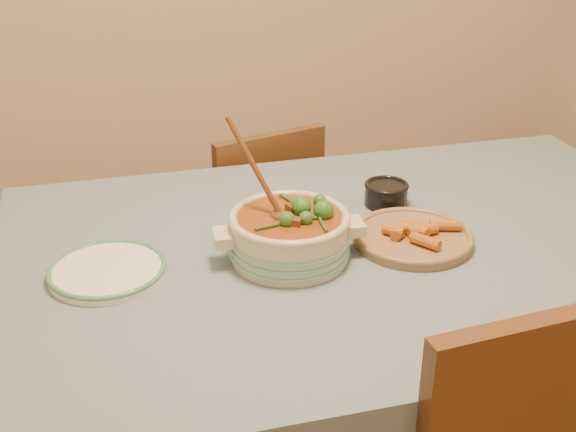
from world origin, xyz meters
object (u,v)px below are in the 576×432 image
object	(u,v)px
stew_casserole	(289,231)
condiment_bowl	(386,193)
fried_plate	(412,235)
chair_far	(257,224)
dining_table	(362,276)
white_plate	(107,270)

from	to	relation	value
stew_casserole	condiment_bowl	xyz separation A→B (m)	(0.31, 0.21, -0.03)
fried_plate	chair_far	xyz separation A→B (m)	(-0.21, 0.76, -0.32)
dining_table	white_plate	xyz separation A→B (m)	(-0.58, 0.00, 0.10)
white_plate	fried_plate	world-z (taller)	fried_plate
stew_casserole	condiment_bowl	world-z (taller)	stew_casserole
stew_casserole	chair_far	world-z (taller)	stew_casserole
condiment_bowl	stew_casserole	bearing A→B (deg)	-146.58
fried_plate	chair_far	world-z (taller)	chair_far
condiment_bowl	fried_plate	size ratio (longest dim) A/B	0.39
dining_table	condiment_bowl	xyz separation A→B (m)	(0.12, 0.18, 0.13)
fried_plate	dining_table	bearing A→B (deg)	166.23
white_plate	stew_casserole	bearing A→B (deg)	-3.93
white_plate	condiment_bowl	distance (m)	0.73
stew_casserole	condiment_bowl	bearing A→B (deg)	33.42
dining_table	fried_plate	world-z (taller)	fried_plate
dining_table	fried_plate	size ratio (longest dim) A/B	4.75
dining_table	condiment_bowl	bearing A→B (deg)	55.50
stew_casserole	chair_far	bearing A→B (deg)	83.25
dining_table	stew_casserole	world-z (taller)	stew_casserole
dining_table	white_plate	bearing A→B (deg)	179.79
dining_table	condiment_bowl	size ratio (longest dim) A/B	12.34
white_plate	condiment_bowl	size ratio (longest dim) A/B	2.10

